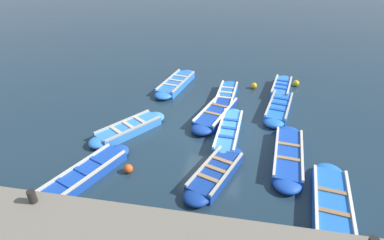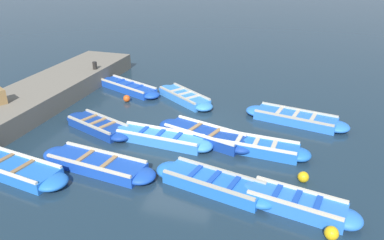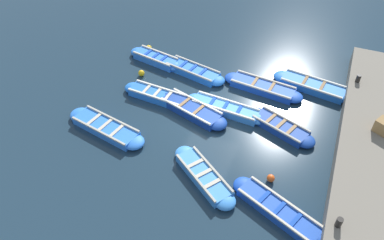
{
  "view_description": "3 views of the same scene",
  "coord_description": "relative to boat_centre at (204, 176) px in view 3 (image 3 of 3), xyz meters",
  "views": [
    {
      "loc": [
        -10.35,
        -0.94,
        6.34
      ],
      "look_at": [
        -0.32,
        0.84,
        0.4
      ],
      "focal_mm": 28.0,
      "sensor_mm": 36.0,
      "label": 1
    },
    {
      "loc": [
        3.79,
        -10.89,
        5.89
      ],
      "look_at": [
        0.17,
        0.56,
        0.41
      ],
      "focal_mm": 35.0,
      "sensor_mm": 36.0,
      "label": 2
    },
    {
      "loc": [
        -3.85,
        11.35,
        10.97
      ],
      "look_at": [
        0.47,
        0.7,
        0.27
      ],
      "focal_mm": 35.0,
      "sensor_mm": 36.0,
      "label": 3
    }
  ],
  "objects": [
    {
      "name": "boat_drifting",
      "position": [
        4.99,
        -6.18,
        0.02
      ],
      "size": [
        3.19,
        1.31,
        0.43
      ],
      "color": "blue",
      "rests_on": "ground"
    },
    {
      "name": "quay_wall",
      "position": [
        -5.57,
        -3.22,
        0.22
      ],
      "size": [
        2.54,
        13.84,
        0.78
      ],
      "color": "slate",
      "rests_on": "ground"
    },
    {
      "name": "boat_broadside",
      "position": [
        -2.86,
        -6.91,
        0.0
      ],
      "size": [
        3.94,
        1.45,
        0.4
      ],
      "color": "blue",
      "rests_on": "ground"
    },
    {
      "name": "bollard_north",
      "position": [
        -4.65,
        -7.16,
        0.79
      ],
      "size": [
        0.2,
        0.2,
        0.35
      ],
      "primitive_type": "cylinder",
      "color": "black",
      "rests_on": "quay_wall"
    },
    {
      "name": "boat_tucked",
      "position": [
        3.6,
        -3.52,
        0.01
      ],
      "size": [
        3.46,
        0.97,
        0.41
      ],
      "color": "blue",
      "rests_on": "ground"
    },
    {
      "name": "bollard_mid_north",
      "position": [
        -4.65,
        0.71,
        0.79
      ],
      "size": [
        0.2,
        0.2,
        0.35
      ],
      "primitive_type": "cylinder",
      "color": "black",
      "rests_on": "quay_wall"
    },
    {
      "name": "buoy_orange_near",
      "position": [
        5.11,
        -4.82,
        -0.01
      ],
      "size": [
        0.31,
        0.31,
        0.31
      ],
      "primitive_type": "sphere",
      "color": "#EAB214",
      "rests_on": "ground"
    },
    {
      "name": "boat_far_corner",
      "position": [
        1.81,
        -3.22,
        0.02
      ],
      "size": [
        3.75,
        1.87,
        0.42
      ],
      "color": "navy",
      "rests_on": "ground"
    },
    {
      "name": "boat_centre",
      "position": [
        0.0,
        0.0,
        0.0
      ],
      "size": [
        3.21,
        2.58,
        0.39
      ],
      "color": "#3884E0",
      "rests_on": "ground"
    },
    {
      "name": "ground_plane",
      "position": [
        1.02,
        -3.22,
        -0.17
      ],
      "size": [
        120.0,
        120.0,
        0.0
      ],
      "primitive_type": "plane",
      "color": "#1C303F"
    },
    {
      "name": "boat_outer_left",
      "position": [
        -2.86,
        0.43,
        -0.01
      ],
      "size": [
        3.77,
        2.15,
        0.37
      ],
      "color": "#1947B7",
      "rests_on": "ground"
    },
    {
      "name": "buoy_yellow_far",
      "position": [
        -2.29,
        -0.83,
        -0.02
      ],
      "size": [
        0.29,
        0.29,
        0.29
      ],
      "primitive_type": "sphere",
      "color": "#E05119",
      "rests_on": "ground"
    },
    {
      "name": "boat_stern_in",
      "position": [
        -2.03,
        -3.62,
        -0.0
      ],
      "size": [
        3.25,
        1.88,
        0.38
      ],
      "color": "navy",
      "rests_on": "ground"
    },
    {
      "name": "buoy_white_drifting",
      "position": [
        5.8,
        -6.98,
        -0.0
      ],
      "size": [
        0.32,
        0.32,
        0.32
      ],
      "primitive_type": "sphere",
      "color": "#EAB214",
      "rests_on": "ground"
    },
    {
      "name": "wooden_crate",
      "position": [
        -5.74,
        -4.19,
        0.88
      ],
      "size": [
        0.72,
        0.72,
        0.53
      ],
      "primitive_type": "cube",
      "rotation": [
        0.0,
        0.0,
        1.08
      ],
      "color": "olive",
      "rests_on": "quay_wall"
    },
    {
      "name": "boat_outer_right",
      "position": [
        2.82,
        -5.9,
        0.01
      ],
      "size": [
        3.63,
        1.53,
        0.41
      ],
      "color": "blue",
      "rests_on": "ground"
    },
    {
      "name": "boat_inner_gap",
      "position": [
        4.66,
        -0.83,
        0.0
      ],
      "size": [
        3.95,
        1.6,
        0.39
      ],
      "color": "blue",
      "rests_on": "ground"
    },
    {
      "name": "boat_near_quay",
      "position": [
        0.45,
        -3.86,
        0.0
      ],
      "size": [
        3.73,
        0.98,
        0.39
      ],
      "color": "#3884E0",
      "rests_on": "ground"
    },
    {
      "name": "boat_mid_row",
      "position": [
        -0.69,
        -5.96,
        -0.0
      ],
      "size": [
        3.9,
        1.28,
        0.39
      ],
      "color": "#1947B7",
      "rests_on": "ground"
    }
  ]
}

